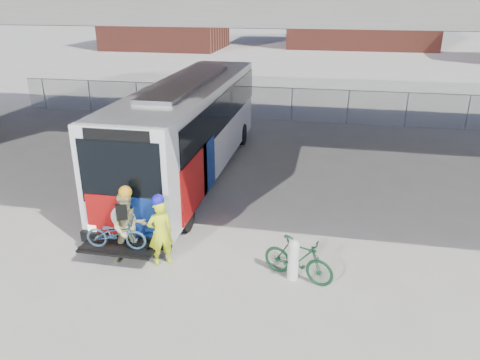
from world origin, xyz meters
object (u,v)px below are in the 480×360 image
(bollard, at_px, (293,258))
(cyclist_tan, at_px, (129,226))
(bus, at_px, (190,122))
(cyclist_hivis, at_px, (160,231))
(bike_parked, at_px, (298,259))

(bollard, relative_size, cyclist_tan, 0.50)
(bus, bearing_deg, cyclist_hivis, -80.11)
(bus, distance_m, cyclist_tan, 6.44)
(bus, distance_m, bike_parked, 8.01)
(cyclist_hivis, relative_size, bike_parked, 1.06)
(bus, bearing_deg, bollard, -54.43)
(bus, distance_m, cyclist_hivis, 6.53)
(bike_parked, bearing_deg, bus, 57.19)
(cyclist_hivis, bearing_deg, bus, -115.46)
(bollard, bearing_deg, cyclist_tan, -179.97)
(bollard, bearing_deg, cyclist_hivis, -180.00)
(cyclist_hivis, bearing_deg, bike_parked, 144.65)
(bus, xyz_separation_m, bollard, (4.53, -6.33, -1.54))
(cyclist_tan, bearing_deg, bus, 63.61)
(cyclist_tan, bearing_deg, cyclist_hivis, -28.49)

